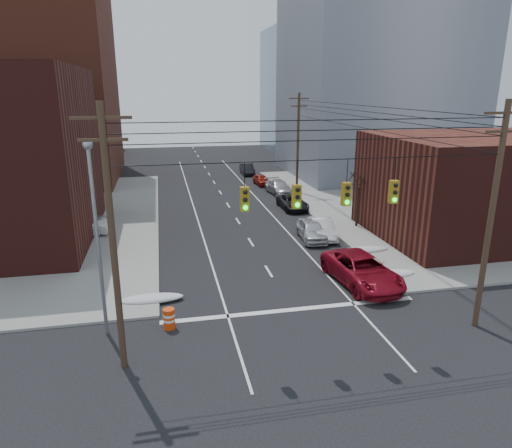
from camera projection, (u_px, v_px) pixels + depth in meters
name	position (u px, v px, depth m)	size (l,w,h in m)	color
ground	(337.00, 383.00, 18.41)	(160.00, 160.00, 0.00)	black
sidewalk_ne	(481.00, 198.00, 49.02)	(40.00, 40.00, 0.15)	gray
building_brick_tall	(5.00, 57.00, 54.45)	(24.00, 20.00, 30.00)	brown
building_brick_far	(46.00, 120.00, 81.01)	(22.00, 18.00, 12.00)	#471915
building_office	(375.00, 80.00, 60.44)	(22.00, 20.00, 25.00)	gray
building_glass	(322.00, 91.00, 85.65)	(20.00, 18.00, 22.00)	gray
building_storefront	(480.00, 187.00, 35.81)	(16.00, 12.00, 8.00)	#471915
utility_pole_left	(112.00, 238.00, 17.90)	(2.20, 0.28, 11.00)	#473323
utility_pole_right	(491.00, 214.00, 21.24)	(2.20, 0.28, 11.00)	#473323
utility_pole_far	(298.00, 142.00, 50.32)	(2.20, 0.28, 11.00)	#473323
traffic_signals	(322.00, 194.00, 19.17)	(17.00, 0.42, 2.02)	black
street_light	(96.00, 224.00, 20.59)	(0.44, 0.44, 9.32)	gray
bare_tree	(358.00, 201.00, 38.39)	(2.09, 2.20, 4.93)	black
snow_nw	(152.00, 299.00, 25.34)	(3.50, 1.08, 0.42)	silver
snow_ne	(392.00, 274.00, 28.71)	(3.00, 1.08, 0.42)	silver
snow_east_far	(362.00, 250.00, 32.94)	(4.00, 1.08, 0.42)	silver
red_pickup	(362.00, 270.00, 27.55)	(2.94, 6.38, 1.77)	maroon
parked_car_a	(312.00, 230.00, 35.69)	(1.84, 4.56, 1.56)	silver
parked_car_b	(322.00, 228.00, 36.24)	(1.58, 4.54, 1.50)	white
parked_car_c	(293.00, 202.00, 44.82)	(2.26, 4.90, 1.36)	black
parked_car_d	(279.00, 187.00, 51.31)	(2.10, 5.16, 1.50)	#A7A7AC
parked_car_e	(262.00, 180.00, 56.08)	(1.50, 3.74, 1.27)	maroon
parked_car_f	(247.00, 169.00, 63.05)	(1.56, 4.47, 1.47)	black
lot_car_a	(80.00, 227.00, 36.18)	(1.50, 4.29, 1.41)	silver
lot_car_b	(82.00, 221.00, 37.89)	(2.30, 4.99, 1.39)	#B8B9BE
lot_car_c	(29.00, 222.00, 37.68)	(1.95, 4.79, 1.39)	black
lot_car_d	(51.00, 206.00, 42.88)	(1.49, 3.69, 1.26)	silver
construction_barrel	(169.00, 318.00, 22.48)	(0.77, 0.77, 1.05)	red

